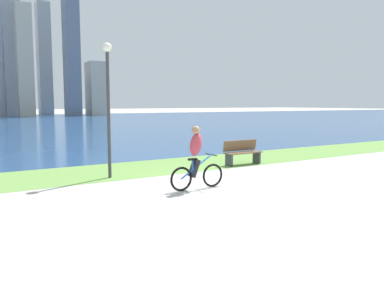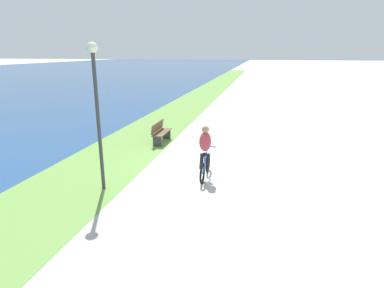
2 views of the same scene
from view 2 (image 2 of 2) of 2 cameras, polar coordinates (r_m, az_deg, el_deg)
name	(u,v)px [view 2 (image 2 of 2)]	position (r m, az deg, el deg)	size (l,w,h in m)	color
ground_plane	(204,164)	(11.32, 2.15, -3.55)	(300.00, 300.00, 0.00)	#B2AFA8
grass_strip_bayside	(112,157)	(12.38, -13.97, -2.27)	(120.00, 3.21, 0.01)	#6B9947
cyclist_lead	(205,152)	(9.82, 2.35, -1.50)	(1.62, 0.52, 1.68)	black
bench_near_path	(161,132)	(13.94, -5.59, 2.09)	(1.50, 0.47, 0.90)	brown
lamppost_tall	(96,97)	(9.01, -16.61, 7.97)	(0.28, 0.28, 4.04)	#38383D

